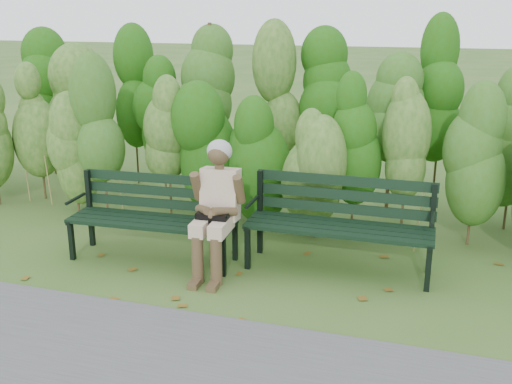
% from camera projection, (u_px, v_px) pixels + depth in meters
% --- Properties ---
extents(ground, '(80.00, 80.00, 0.00)m').
position_uv_depth(ground, '(246.00, 273.00, 6.04)').
color(ground, '#305C1B').
extents(hedge_band, '(11.04, 1.67, 2.42)m').
position_uv_depth(hedge_band, '(293.00, 119.00, 7.37)').
color(hedge_band, '#47381E').
rests_on(hedge_band, ground).
extents(leaf_litter, '(5.65, 2.22, 0.01)m').
position_uv_depth(leaf_litter, '(157.00, 267.00, 6.16)').
color(leaf_litter, brown).
rests_on(leaf_litter, ground).
extents(bench_left, '(1.78, 0.66, 0.88)m').
position_uv_depth(bench_left, '(155.00, 211.00, 6.29)').
color(bench_left, black).
rests_on(bench_left, ground).
extents(bench_right, '(1.86, 0.62, 0.93)m').
position_uv_depth(bench_right, '(341.00, 217.00, 6.03)').
color(bench_right, black).
rests_on(bench_right, ground).
extents(seated_woman, '(0.54, 0.79, 1.33)m').
position_uv_depth(seated_woman, '(216.00, 201.00, 5.88)').
color(seated_woman, beige).
rests_on(seated_woman, ground).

